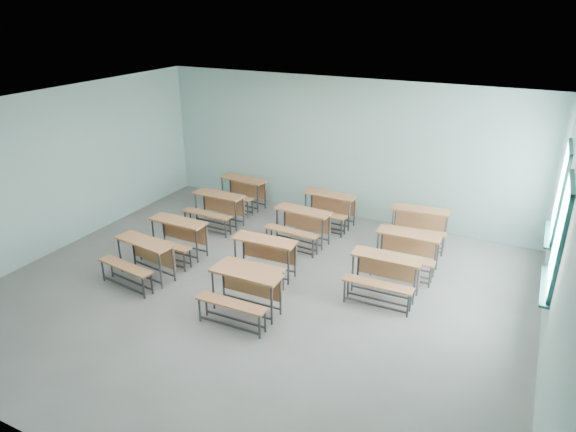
% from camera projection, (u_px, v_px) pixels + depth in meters
% --- Properties ---
extents(room, '(9.04, 8.04, 3.24)m').
position_uv_depth(room, '(260.00, 208.00, 8.38)').
color(room, gray).
rests_on(room, ground).
extents(desk_unit_r0c0, '(1.27, 0.94, 0.73)m').
position_uv_depth(desk_unit_r0c0, '(141.00, 255.00, 9.25)').
color(desk_unit_r0c0, '#A06339').
rests_on(desk_unit_r0c0, ground).
extents(desk_unit_r0c1, '(1.19, 0.81, 0.73)m').
position_uv_depth(desk_unit_r0c1, '(243.00, 288.00, 8.18)').
color(desk_unit_r0c1, '#A06339').
rests_on(desk_unit_r0c1, ground).
extents(desk_unit_r1c0, '(1.19, 0.80, 0.73)m').
position_uv_depth(desk_unit_r1c0, '(176.00, 233.00, 10.10)').
color(desk_unit_r1c0, '#A06339').
rests_on(desk_unit_r1c0, ground).
extents(desk_unit_r1c1, '(1.21, 0.84, 0.73)m').
position_uv_depth(desk_unit_r1c1, '(262.00, 253.00, 9.31)').
color(desk_unit_r1c1, '#A06339').
rests_on(desk_unit_r1c1, ground).
extents(desk_unit_r1c2, '(1.19, 0.81, 0.73)m').
position_uv_depth(desk_unit_r1c2, '(384.00, 271.00, 8.70)').
color(desk_unit_r1c2, '#A06339').
rests_on(desk_unit_r1c2, ground).
extents(desk_unit_r2c0, '(1.19, 0.81, 0.73)m').
position_uv_depth(desk_unit_r2c0, '(216.00, 205.00, 11.47)').
color(desk_unit_r2c0, '#A06339').
rests_on(desk_unit_r2c0, ground).
extents(desk_unit_r2c1, '(1.22, 0.87, 0.73)m').
position_uv_depth(desk_unit_r2c1, '(300.00, 222.00, 10.61)').
color(desk_unit_r2c1, '#A06339').
rests_on(desk_unit_r2c1, ground).
extents(desk_unit_r2c2, '(1.20, 0.82, 0.73)m').
position_uv_depth(desk_unit_r2c2, '(407.00, 247.00, 9.55)').
color(desk_unit_r2c2, '#A06339').
rests_on(desk_unit_r2c2, ground).
extents(desk_unit_r3c0, '(1.25, 0.91, 0.73)m').
position_uv_depth(desk_unit_r3c0, '(241.00, 189.00, 12.49)').
color(desk_unit_r3c0, '#A06339').
rests_on(desk_unit_r3c0, ground).
extents(desk_unit_r3c1, '(1.21, 0.84, 0.73)m').
position_uv_depth(desk_unit_r3c1, '(328.00, 205.00, 11.49)').
color(desk_unit_r3c1, '#A06339').
rests_on(desk_unit_r3c1, ground).
extents(desk_unit_r3c2, '(1.25, 0.90, 0.73)m').
position_uv_depth(desk_unit_r3c2, '(419.00, 221.00, 10.65)').
color(desk_unit_r3c2, '#A06339').
rests_on(desk_unit_r3c2, ground).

